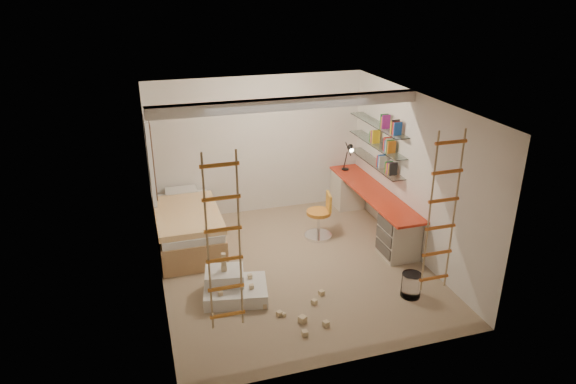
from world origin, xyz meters
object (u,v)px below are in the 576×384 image
object	(u,v)px
desk	(371,208)
bed	(188,227)
play_platform	(232,287)
swivel_chair	(320,221)

from	to	relation	value
desk	bed	world-z (taller)	desk
bed	play_platform	distance (m)	1.80
desk	bed	distance (m)	3.22
play_platform	desk	bearing A→B (deg)	26.36
bed	desk	bearing A→B (deg)	-6.49
bed	swivel_chair	world-z (taller)	swivel_chair
desk	play_platform	xyz separation A→B (m)	(-2.79, -1.38, -0.25)
desk	play_platform	distance (m)	3.12
play_platform	bed	bearing A→B (deg)	103.24
desk	play_platform	bearing A→B (deg)	-153.64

